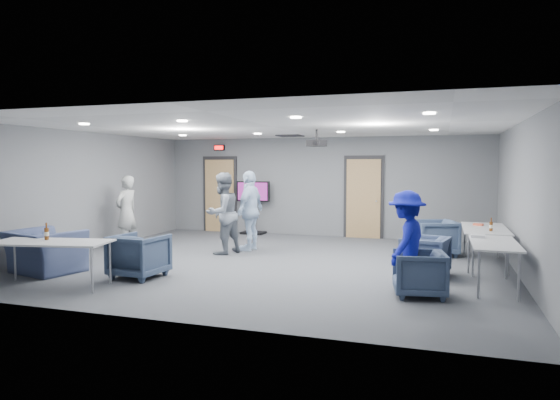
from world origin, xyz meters
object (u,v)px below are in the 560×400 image
(chair_right_b, at_px, (425,256))
(bottle_right, at_px, (491,226))
(chair_right_a, at_px, (435,238))
(chair_right_c, at_px, (419,274))
(person_c, at_px, (250,211))
(person_d, at_px, (406,242))
(person_a, at_px, (127,212))
(table_right_a, at_px, (485,230))
(tv_stand, at_px, (253,204))
(projector, at_px, (317,143))
(bottle_front, at_px, (47,234))
(chair_front_a, at_px, (139,256))
(chair_front_b, at_px, (45,251))
(table_right_b, at_px, (494,245))
(table_front_left, at_px, (51,244))
(person_b, at_px, (222,213))

(chair_right_b, height_order, bottle_right, bottle_right)
(chair_right_a, height_order, chair_right_c, chair_right_a)
(person_c, distance_m, person_d, 4.62)
(person_a, relative_size, chair_right_a, 2.00)
(person_c, height_order, bottle_right, person_c)
(table_right_a, distance_m, tv_stand, 6.49)
(person_a, xyz_separation_m, projector, (4.50, 0.28, 1.56))
(chair_right_b, height_order, bottle_front, bottle_front)
(chair_right_c, relative_size, chair_front_a, 0.89)
(chair_right_c, relative_size, tv_stand, 0.50)
(person_c, height_order, chair_front_b, person_c)
(chair_right_a, xyz_separation_m, chair_right_b, (-0.14, -2.10, -0.04))
(table_right_b, xyz_separation_m, table_front_left, (-6.72, -2.10, 0.01))
(bottle_right, relative_size, projector, 0.59)
(person_b, distance_m, table_right_b, 5.56)
(person_d, bearing_deg, table_front_left, -61.96)
(person_b, xyz_separation_m, chair_right_c, (4.26, -2.35, -0.55))
(person_a, height_order, person_d, person_a)
(chair_right_a, height_order, bottle_right, bottle_right)
(person_c, distance_m, chair_front_a, 3.34)
(table_right_b, xyz_separation_m, projector, (-3.33, 1.75, 1.72))
(chair_front_b, distance_m, table_front_left, 1.23)
(chair_right_c, bearing_deg, table_right_a, 148.87)
(chair_front_b, relative_size, table_front_left, 0.61)
(chair_front_a, bearing_deg, bottle_front, 43.07)
(person_c, bearing_deg, projector, 83.87)
(table_front_left, bearing_deg, tv_stand, 71.80)
(chair_right_b, relative_size, chair_front_a, 0.92)
(chair_right_a, relative_size, tv_stand, 0.57)
(table_right_a, height_order, table_front_left, same)
(chair_right_b, xyz_separation_m, table_right_a, (1.07, 1.31, 0.34))
(person_a, bearing_deg, person_b, 97.97)
(chair_right_a, relative_size, chair_right_c, 1.13)
(chair_right_c, height_order, table_front_left, table_front_left)
(person_b, bearing_deg, person_a, -69.10)
(bottle_right, bearing_deg, person_b, 179.61)
(chair_right_b, relative_size, chair_right_c, 1.03)
(person_b, xyz_separation_m, person_c, (0.40, 0.64, 0.02))
(person_c, relative_size, chair_right_a, 2.14)
(bottle_front, bearing_deg, chair_front_a, 37.96)
(person_c, relative_size, tv_stand, 1.22)
(table_front_left, bearing_deg, chair_right_b, 14.41)
(table_right_b, relative_size, bottle_right, 6.68)
(bottle_right, bearing_deg, table_right_a, 97.98)
(person_a, bearing_deg, chair_right_b, 90.96)
(person_b, relative_size, table_right_a, 0.92)
(bottle_front, xyz_separation_m, bottle_right, (6.97, 3.41, -0.01))
(table_right_b, bearing_deg, table_right_a, 0.00)
(bottle_right, relative_size, tv_stand, 0.17)
(person_c, bearing_deg, chair_right_b, 74.61)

